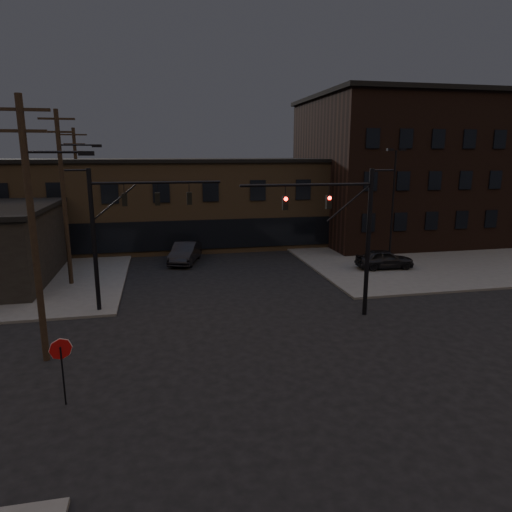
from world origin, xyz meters
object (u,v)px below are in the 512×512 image
(parked_car_lot_b, at_px, (367,243))
(car_crossing, at_px, (185,253))
(traffic_signal_far, at_px, (117,223))
(parked_car_lot_a, at_px, (384,259))
(traffic_signal_near, at_px, (349,228))
(stop_sign, at_px, (61,356))

(parked_car_lot_b, bearing_deg, car_crossing, 109.75)
(car_crossing, bearing_deg, traffic_signal_far, -94.37)
(parked_car_lot_a, distance_m, car_crossing, 15.86)
(parked_car_lot_a, height_order, car_crossing, car_crossing)
(car_crossing, bearing_deg, traffic_signal_near, -45.40)
(parked_car_lot_a, bearing_deg, car_crossing, 72.98)
(traffic_signal_far, relative_size, car_crossing, 1.56)
(traffic_signal_near, height_order, traffic_signal_far, same)
(car_crossing, bearing_deg, parked_car_lot_a, -4.84)
(stop_sign, relative_size, car_crossing, 0.48)
(traffic_signal_far, height_order, parked_car_lot_b, traffic_signal_far)
(parked_car_lot_a, xyz_separation_m, parked_car_lot_b, (1.74, 6.60, -0.08))
(traffic_signal_near, height_order, car_crossing, traffic_signal_near)
(stop_sign, bearing_deg, parked_car_lot_a, 37.19)
(stop_sign, height_order, parked_car_lot_a, stop_sign)
(traffic_signal_far, height_order, stop_sign, traffic_signal_far)
(traffic_signal_near, xyz_separation_m, traffic_signal_far, (-12.07, 3.50, 0.08))
(stop_sign, xyz_separation_m, parked_car_lot_a, (20.28, 15.39, -0.95))
(traffic_signal_near, height_order, parked_car_lot_b, traffic_signal_near)
(traffic_signal_far, xyz_separation_m, parked_car_lot_b, (20.74, 12.00, -4.21))
(parked_car_lot_a, xyz_separation_m, car_crossing, (-14.78, 5.74, -0.05))
(traffic_signal_near, distance_m, parked_car_lot_a, 11.98)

